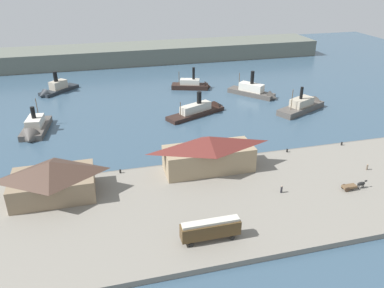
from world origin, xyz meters
TOP-DOWN VIEW (x-y plane):
  - ground_plane at (0.00, 0.00)m, footprint 320.00×320.00m
  - quay_promenade at (0.00, -22.00)m, footprint 110.00×36.00m
  - seawall_edge at (0.00, -3.60)m, footprint 110.00×0.80m
  - ferry_shed_central_terminal at (-37.90, -11.19)m, footprint 17.37×11.54m
  - ferry_shed_east_terminal at (-2.61, -8.69)m, footprint 21.63×8.55m
  - street_tram at (-9.73, -33.42)m, footprint 10.93×2.49m
  - horse_cart at (25.86, -25.22)m, footprint 5.96×1.50m
  - pedestrian_at_waters_edge at (9.82, -22.49)m, footprint 0.44×0.44m
  - pedestrian_walking_east at (34.46, -18.50)m, footprint 0.39×0.39m
  - mooring_post_west at (-23.44, -5.03)m, footprint 0.44×0.44m
  - mooring_post_center_east at (20.19, -5.04)m, footprint 0.44×0.44m
  - mooring_post_center_west at (36.63, -5.02)m, footprint 0.44×0.44m
  - ferry_mid_harbor at (-42.59, 66.23)m, footprint 15.84×15.87m
  - ferry_near_quay at (42.50, 25.21)m, footprint 21.59×14.32m
  - ferry_moored_west at (11.37, 57.99)m, footprint 16.50×9.46m
  - ferry_approaching_east at (-46.09, 27.18)m, footprint 8.31×17.92m
  - ferry_outer_harbor at (31.72, 43.07)m, footprint 16.23×18.31m
  - ferry_departing_north at (6.97, 30.72)m, footprint 23.08×14.09m
  - far_headland at (0.00, 110.00)m, footprint 180.00×24.00m

SIDE VIEW (x-z plane):
  - ground_plane at x=0.00m, z-range 0.00..0.00m
  - seawall_edge at x=0.00m, z-range 0.00..1.00m
  - quay_promenade at x=0.00m, z-range 0.00..1.20m
  - ferry_departing_north at x=6.97m, z-range -3.45..6.16m
  - ferry_approaching_east at x=-46.09m, z-range -3.94..6.85m
  - ferry_moored_west at x=11.37m, z-range -3.58..6.50m
  - ferry_mid_harbor at x=-42.59m, z-range -3.49..6.45m
  - ferry_near_quay at x=42.50m, z-range -3.70..6.87m
  - mooring_post_west at x=-23.44m, z-range 1.20..2.10m
  - mooring_post_center_east at x=20.19m, z-range 1.20..2.10m
  - mooring_post_center_west at x=36.63m, z-range 1.20..2.10m
  - ferry_outer_harbor at x=31.72m, z-range -3.71..7.14m
  - pedestrian_walking_east at x=34.46m, z-range 1.13..2.71m
  - pedestrian_at_waters_edge at x=9.82m, z-range 1.12..2.88m
  - horse_cart at x=25.86m, z-range 1.19..3.06m
  - street_tram at x=-9.73m, z-range 1.56..5.70m
  - far_headland at x=0.00m, z-range 0.00..8.00m
  - ferry_shed_central_terminal at x=-37.90m, z-range 1.27..9.47m
  - ferry_shed_east_terminal at x=-2.61m, z-range 1.27..10.07m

